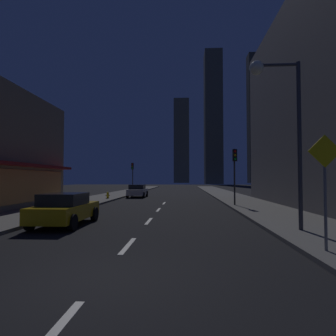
{
  "coord_description": "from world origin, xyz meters",
  "views": [
    {
      "loc": [
        1.78,
        -5.75,
        2.09
      ],
      "look_at": [
        0.0,
        24.62,
        3.25
      ],
      "focal_mm": 30.67,
      "sensor_mm": 36.0,
      "label": 1
    }
  ],
  "objects_px": {
    "car_parked_near": "(65,209)",
    "street_lamp_right": "(277,102)",
    "traffic_light_near_right": "(235,164)",
    "fire_hydrant_far_left": "(108,195)",
    "car_parked_far": "(137,191)",
    "traffic_light_far_left": "(133,171)",
    "pedestrian_crossing_sign": "(325,182)"
  },
  "relations": [
    {
      "from": "fire_hydrant_far_left",
      "to": "pedestrian_crossing_sign",
      "type": "bearing_deg",
      "value": -60.34
    },
    {
      "from": "car_parked_near",
      "to": "traffic_light_far_left",
      "type": "height_order",
      "value": "traffic_light_far_left"
    },
    {
      "from": "car_parked_near",
      "to": "street_lamp_right",
      "type": "height_order",
      "value": "street_lamp_right"
    },
    {
      "from": "fire_hydrant_far_left",
      "to": "street_lamp_right",
      "type": "relative_size",
      "value": 0.1
    },
    {
      "from": "traffic_light_far_left",
      "to": "traffic_light_near_right",
      "type": "bearing_deg",
      "value": -58.52
    },
    {
      "from": "traffic_light_near_right",
      "to": "traffic_light_far_left",
      "type": "relative_size",
      "value": 1.0
    },
    {
      "from": "fire_hydrant_far_left",
      "to": "pedestrian_crossing_sign",
      "type": "height_order",
      "value": "pedestrian_crossing_sign"
    },
    {
      "from": "car_parked_far",
      "to": "fire_hydrant_far_left",
      "type": "xyz_separation_m",
      "value": [
        -2.3,
        -4.16,
        -0.29
      ]
    },
    {
      "from": "fire_hydrant_far_left",
      "to": "traffic_light_far_left",
      "type": "xyz_separation_m",
      "value": [
        0.4,
        11.32,
        2.74
      ]
    },
    {
      "from": "car_parked_near",
      "to": "traffic_light_near_right",
      "type": "bearing_deg",
      "value": 44.52
    },
    {
      "from": "car_parked_far",
      "to": "traffic_light_near_right",
      "type": "bearing_deg",
      "value": -49.89
    },
    {
      "from": "car_parked_near",
      "to": "car_parked_far",
      "type": "distance_m",
      "value": 19.75
    },
    {
      "from": "car_parked_far",
      "to": "street_lamp_right",
      "type": "xyz_separation_m",
      "value": [
        8.98,
        -21.13,
        4.33
      ]
    },
    {
      "from": "fire_hydrant_far_left",
      "to": "street_lamp_right",
      "type": "height_order",
      "value": "street_lamp_right"
    },
    {
      "from": "fire_hydrant_far_left",
      "to": "street_lamp_right",
      "type": "bearing_deg",
      "value": -56.39
    },
    {
      "from": "car_parked_near",
      "to": "street_lamp_right",
      "type": "bearing_deg",
      "value": -8.72
    },
    {
      "from": "car_parked_near",
      "to": "pedestrian_crossing_sign",
      "type": "bearing_deg",
      "value": -26.55
    },
    {
      "from": "fire_hydrant_far_left",
      "to": "traffic_light_near_right",
      "type": "relative_size",
      "value": 0.16
    },
    {
      "from": "car_parked_far",
      "to": "traffic_light_near_right",
      "type": "relative_size",
      "value": 1.01
    },
    {
      "from": "car_parked_far",
      "to": "car_parked_near",
      "type": "bearing_deg",
      "value": -90.0
    },
    {
      "from": "traffic_light_far_left",
      "to": "car_parked_near",
      "type": "bearing_deg",
      "value": -85.96
    },
    {
      "from": "car_parked_far",
      "to": "traffic_light_near_right",
      "type": "distance_m",
      "value": 14.33
    },
    {
      "from": "traffic_light_far_left",
      "to": "fire_hydrant_far_left",
      "type": "bearing_deg",
      "value": -92.02
    },
    {
      "from": "street_lamp_right",
      "to": "car_parked_far",
      "type": "bearing_deg",
      "value": 113.03
    },
    {
      "from": "pedestrian_crossing_sign",
      "to": "traffic_light_near_right",
      "type": "bearing_deg",
      "value": 90.42
    },
    {
      "from": "car_parked_far",
      "to": "traffic_light_far_left",
      "type": "distance_m",
      "value": 7.81
    },
    {
      "from": "street_lamp_right",
      "to": "fire_hydrant_far_left",
      "type": "bearing_deg",
      "value": 123.61
    },
    {
      "from": "traffic_light_near_right",
      "to": "car_parked_far",
      "type": "bearing_deg",
      "value": 130.11
    },
    {
      "from": "car_parked_near",
      "to": "traffic_light_near_right",
      "type": "relative_size",
      "value": 1.01
    },
    {
      "from": "car_parked_near",
      "to": "street_lamp_right",
      "type": "xyz_separation_m",
      "value": [
        8.98,
        -1.38,
        4.33
      ]
    },
    {
      "from": "car_parked_far",
      "to": "fire_hydrant_far_left",
      "type": "height_order",
      "value": "car_parked_far"
    },
    {
      "from": "car_parked_far",
      "to": "street_lamp_right",
      "type": "bearing_deg",
      "value": -66.97
    }
  ]
}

